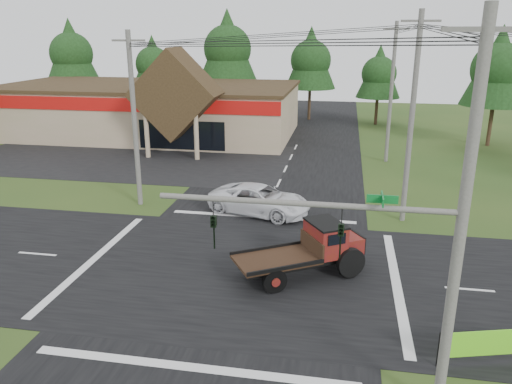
# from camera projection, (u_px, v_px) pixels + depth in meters

# --- Properties ---
(ground) EXTENTS (120.00, 120.00, 0.00)m
(ground) POSITION_uv_depth(u_px,v_px,m) (238.00, 271.00, 22.66)
(ground) COLOR #264318
(ground) RESTS_ON ground
(road_ns) EXTENTS (12.00, 120.00, 0.02)m
(road_ns) POSITION_uv_depth(u_px,v_px,m) (238.00, 271.00, 22.66)
(road_ns) COLOR black
(road_ns) RESTS_ON ground
(road_ew) EXTENTS (120.00, 12.00, 0.02)m
(road_ew) POSITION_uv_depth(u_px,v_px,m) (238.00, 271.00, 22.66)
(road_ew) COLOR black
(road_ew) RESTS_ON ground
(parking_apron) EXTENTS (28.00, 14.00, 0.02)m
(parking_apron) POSITION_uv_depth(u_px,v_px,m) (125.00, 158.00, 42.82)
(parking_apron) COLOR black
(parking_apron) RESTS_ON ground
(cvs_building) EXTENTS (30.40, 18.20, 9.19)m
(cvs_building) POSITION_uv_depth(u_px,v_px,m) (150.00, 108.00, 52.17)
(cvs_building) COLOR tan
(cvs_building) RESTS_ON ground
(traffic_signal_mast) EXTENTS (8.12, 0.24, 7.00)m
(traffic_signal_mast) POSITION_uv_depth(u_px,v_px,m) (389.00, 265.00, 13.30)
(traffic_signal_mast) COLOR #595651
(traffic_signal_mast) RESTS_ON ground
(utility_pole_nr) EXTENTS (2.00, 0.30, 11.00)m
(utility_pole_nr) POSITION_uv_depth(u_px,v_px,m) (461.00, 226.00, 12.65)
(utility_pole_nr) COLOR #595651
(utility_pole_nr) RESTS_ON ground
(utility_pole_nw) EXTENTS (2.00, 0.30, 10.50)m
(utility_pole_nw) POSITION_uv_depth(u_px,v_px,m) (134.00, 119.00, 29.86)
(utility_pole_nw) COLOR #595651
(utility_pole_nw) RESTS_ON ground
(utility_pole_ne) EXTENTS (2.00, 0.30, 11.50)m
(utility_pole_ne) POSITION_uv_depth(u_px,v_px,m) (412.00, 118.00, 27.02)
(utility_pole_ne) COLOR #595651
(utility_pole_ne) RESTS_ON ground
(utility_pole_n) EXTENTS (2.00, 0.30, 11.20)m
(utility_pole_n) POSITION_uv_depth(u_px,v_px,m) (391.00, 92.00, 40.18)
(utility_pole_n) COLOR #595651
(utility_pole_n) RESTS_ON ground
(tree_row_a) EXTENTS (6.72, 6.72, 12.12)m
(tree_row_a) POSITION_uv_depth(u_px,v_px,m) (71.00, 52.00, 62.74)
(tree_row_a) COLOR #332316
(tree_row_a) RESTS_ON ground
(tree_row_b) EXTENTS (5.60, 5.60, 10.10)m
(tree_row_b) POSITION_uv_depth(u_px,v_px,m) (153.00, 62.00, 63.35)
(tree_row_b) COLOR #332316
(tree_row_b) RESTS_ON ground
(tree_row_c) EXTENTS (7.28, 7.28, 13.13)m
(tree_row_c) POSITION_uv_depth(u_px,v_px,m) (227.00, 47.00, 60.11)
(tree_row_c) COLOR #332316
(tree_row_c) RESTS_ON ground
(tree_row_d) EXTENTS (6.16, 6.16, 11.11)m
(tree_row_d) POSITION_uv_depth(u_px,v_px,m) (311.00, 58.00, 59.78)
(tree_row_d) COLOR #332316
(tree_row_d) RESTS_ON ground
(tree_row_e) EXTENTS (5.04, 5.04, 9.09)m
(tree_row_e) POSITION_uv_depth(u_px,v_px,m) (379.00, 72.00, 56.97)
(tree_row_e) COLOR #332316
(tree_row_e) RESTS_ON ground
(tree_side_ne) EXTENTS (6.16, 6.16, 11.11)m
(tree_side_ne) POSITION_uv_depth(u_px,v_px,m) (499.00, 66.00, 45.50)
(tree_side_ne) COLOR #332316
(tree_side_ne) RESTS_ON ground
(antique_flatbed_truck) EXTENTS (6.11, 4.94, 2.43)m
(antique_flatbed_truck) POSITION_uv_depth(u_px,v_px,m) (302.00, 251.00, 21.83)
(antique_flatbed_truck) COLOR #621F0E
(antique_flatbed_truck) RESTS_ON ground
(roadside_banner) EXTENTS (3.65, 1.12, 1.28)m
(roadside_banner) POSITION_uv_depth(u_px,v_px,m) (493.00, 346.00, 16.13)
(roadside_banner) COLOR #64D11B
(roadside_banner) RESTS_ON ground
(white_pickup) EXTENTS (6.61, 4.36, 1.69)m
(white_pickup) POSITION_uv_depth(u_px,v_px,m) (260.00, 200.00, 29.65)
(white_pickup) COLOR white
(white_pickup) RESTS_ON ground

